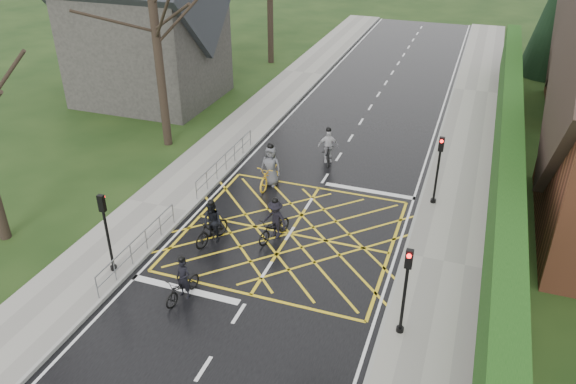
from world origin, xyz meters
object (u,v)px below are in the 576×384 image
Objects in this scene: cyclist_rear at (183,285)px; cyclist_front at (328,150)px; cyclist_mid at (275,224)px; cyclist_back at (212,226)px; cyclist_lead at (270,171)px.

cyclist_front is (1.67, 11.61, 0.14)m from cyclist_rear.
cyclist_rear is 0.92× the size of cyclist_mid.
cyclist_back reaches higher than cyclist_mid.
cyclist_front reaches higher than cyclist_back.
cyclist_back is at bearing -136.14° from cyclist_mid.
cyclist_lead is at bearing 101.18° from cyclist_rear.
cyclist_mid is at bearing -64.87° from cyclist_lead.
cyclist_lead is at bearing 100.28° from cyclist_back.
cyclist_lead reaches higher than cyclist_front.
cyclist_mid is (2.19, 1.04, -0.04)m from cyclist_back.
cyclist_front reaches higher than cyclist_mid.
cyclist_rear is 0.82× the size of cyclist_lead.
cyclist_mid is 4.34m from cyclist_lead.
cyclist_rear is 3.42m from cyclist_back.
cyclist_lead is (-1.73, 3.98, 0.07)m from cyclist_mid.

